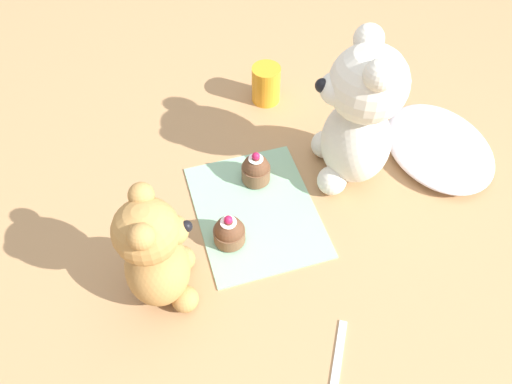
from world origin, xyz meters
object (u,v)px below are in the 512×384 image
Objects in this scene: cupcake_near_cream_bear at (256,169)px; cupcake_near_tan_bear at (229,232)px; teddy_bear_tan at (156,254)px; juice_glass at (266,84)px; teddy_bear_cream at (359,117)px; teaspoon at (339,353)px.

cupcake_near_cream_bear is 0.14m from cupcake_near_tan_bear.
teddy_bear_tan is 2.66× the size of juice_glass.
teddy_bear_tan is 0.28m from cupcake_near_cream_bear.
teddy_bear_cream is at bearing 81.16° from cupcake_near_cream_bear.
cupcake_near_cream_bear is 0.84× the size of juice_glass.
teddy_bear_cream is 0.28m from juice_glass.
juice_glass is at bearing -155.90° from teaspoon.
teddy_bear_tan reaches higher than teaspoon.
teaspoon is at bearing 23.59° from cupcake_near_tan_bear.
teddy_bear_tan is at bearing -65.43° from cupcake_near_tan_bear.
cupcake_near_tan_bear is 0.26m from teaspoon.
cupcake_near_cream_bear is at bearing 144.84° from cupcake_near_tan_bear.
cupcake_near_cream_bear is 0.23m from juice_glass.
juice_glass is 0.80× the size of teaspoon.
cupcake_near_cream_bear is 1.07× the size of cupcake_near_tan_bear.
cupcake_near_tan_bear is (-0.06, 0.12, -0.07)m from teddy_bear_tan.
cupcake_near_cream_bear is at bearing -84.93° from teddy_bear_cream.
cupcake_near_cream_bear is (-0.03, -0.18, -0.11)m from teddy_bear_cream.
teddy_bear_cream reaches higher than teddy_bear_tan.
juice_glass reaches higher than cupcake_near_tan_bear.
juice_glass is 0.57m from teaspoon.
teddy_bear_cream reaches higher than teaspoon.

